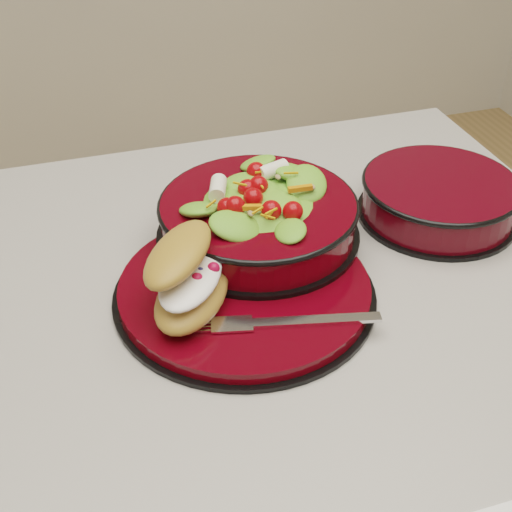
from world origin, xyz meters
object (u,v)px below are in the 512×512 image
object	(u,v)px
salad_bowl	(258,210)
extra_bowl	(439,197)
dinner_plate	(245,290)
croissant	(190,277)
fork	(290,322)

from	to	relation	value
salad_bowl	extra_bowl	distance (m)	0.25
dinner_plate	salad_bowl	world-z (taller)	salad_bowl
croissant	extra_bowl	distance (m)	0.38
dinner_plate	croissant	world-z (taller)	croissant
dinner_plate	croissant	xyz separation A→B (m)	(-0.07, -0.02, 0.05)
dinner_plate	fork	xyz separation A→B (m)	(0.03, -0.08, 0.01)
croissant	dinner_plate	bearing A→B (deg)	-43.11
fork	dinner_plate	bearing A→B (deg)	31.21
croissant	salad_bowl	bearing A→B (deg)	-13.93
dinner_plate	croissant	size ratio (longest dim) A/B	1.87
croissant	extra_bowl	xyz separation A→B (m)	(0.36, 0.11, -0.03)
dinner_plate	fork	size ratio (longest dim) A/B	1.67
salad_bowl	fork	distance (m)	0.17
salad_bowl	croissant	distance (m)	0.15
extra_bowl	dinner_plate	bearing A→B (deg)	-163.28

